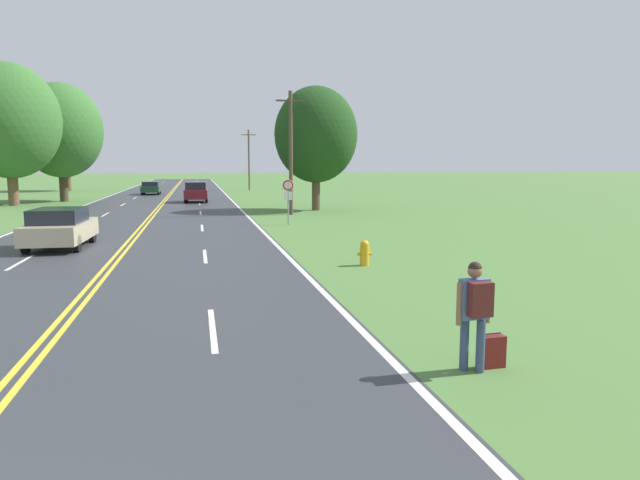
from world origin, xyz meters
name	(u,v)px	position (x,y,z in m)	size (l,w,h in m)	color
hitchhiker_person	(475,305)	(6.82, 4.35, 1.05)	(0.58, 0.42, 1.72)	#38476B
suitcase	(491,352)	(7.18, 4.46, 0.26)	(0.45, 0.19, 0.56)	maroon
fire_hydrant	(365,253)	(7.85, 13.64, 0.41)	(0.46, 0.30, 0.81)	gold
traffic_sign	(288,191)	(7.40, 26.06, 1.79)	(0.60, 0.10, 2.38)	gray
utility_pole_midground	(291,151)	(8.55, 32.10, 3.98)	(1.80, 0.24, 7.65)	brown
utility_pole_far	(249,159)	(9.08, 66.53, 3.78)	(1.80, 0.24, 7.26)	brown
tree_left_verge	(316,135)	(10.80, 35.17, 5.15)	(5.66, 5.66, 8.42)	brown
tree_behind_sign	(60,131)	(-8.33, 48.81, 5.97)	(6.88, 6.88, 9.94)	#473828
tree_mid_treeline	(8,121)	(-11.01, 44.36, 6.40)	(7.54, 7.54, 10.75)	brown
tree_right_cluster	(66,139)	(-12.04, 69.02, 6.07)	(6.39, 6.39, 9.76)	brown
car_champagne_sedan_approaching	(60,227)	(-2.40, 19.73, 0.79)	(2.09, 4.31, 1.52)	black
car_maroon_suv_mid_near	(196,191)	(2.70, 45.38, 0.90)	(1.97, 4.01, 1.70)	black
car_dark_green_hatchback_mid_far	(151,187)	(-1.91, 58.77, 0.74)	(1.82, 4.13, 1.36)	black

